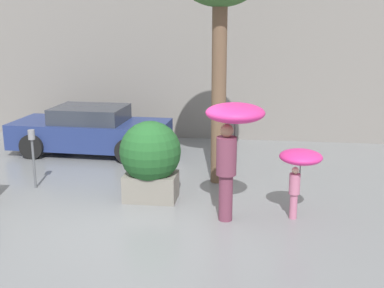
{
  "coord_description": "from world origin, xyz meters",
  "views": [
    {
      "loc": [
        2.01,
        -7.6,
        3.45
      ],
      "look_at": [
        0.79,
        1.6,
        1.05
      ],
      "focal_mm": 45.0,
      "sensor_mm": 36.0,
      "label": 1
    }
  ],
  "objects_px": {
    "parked_car_near": "(91,131)",
    "person_adult": "(232,130)",
    "planter_box": "(150,158)",
    "person_child": "(300,162)",
    "parking_meter": "(32,147)"
  },
  "relations": [
    {
      "from": "parked_car_near",
      "to": "person_adult",
      "type": "bearing_deg",
      "value": -133.01
    },
    {
      "from": "planter_box",
      "to": "person_adult",
      "type": "relative_size",
      "value": 0.76
    },
    {
      "from": "planter_box",
      "to": "person_child",
      "type": "distance_m",
      "value": 2.86
    },
    {
      "from": "person_child",
      "to": "parking_meter",
      "type": "xyz_separation_m",
      "value": [
        -5.36,
        0.9,
        -0.14
      ]
    },
    {
      "from": "person_adult",
      "to": "parking_meter",
      "type": "height_order",
      "value": "person_adult"
    },
    {
      "from": "planter_box",
      "to": "parking_meter",
      "type": "xyz_separation_m",
      "value": [
        -2.57,
        0.33,
        0.06
      ]
    },
    {
      "from": "parking_meter",
      "to": "planter_box",
      "type": "bearing_deg",
      "value": -7.21
    },
    {
      "from": "planter_box",
      "to": "person_adult",
      "type": "bearing_deg",
      "value": -25.44
    },
    {
      "from": "person_adult",
      "to": "planter_box",
      "type": "bearing_deg",
      "value": 120.46
    },
    {
      "from": "person_adult",
      "to": "parking_meter",
      "type": "xyz_separation_m",
      "value": [
        -4.18,
        1.09,
        -0.72
      ]
    },
    {
      "from": "person_adult",
      "to": "person_child",
      "type": "height_order",
      "value": "person_adult"
    },
    {
      "from": "person_adult",
      "to": "parking_meter",
      "type": "bearing_deg",
      "value": 131.25
    },
    {
      "from": "person_child",
      "to": "parked_car_near",
      "type": "height_order",
      "value": "person_child"
    },
    {
      "from": "planter_box",
      "to": "parked_car_near",
      "type": "distance_m",
      "value": 3.99
    },
    {
      "from": "parked_car_near",
      "to": "parking_meter",
      "type": "height_order",
      "value": "parking_meter"
    }
  ]
}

